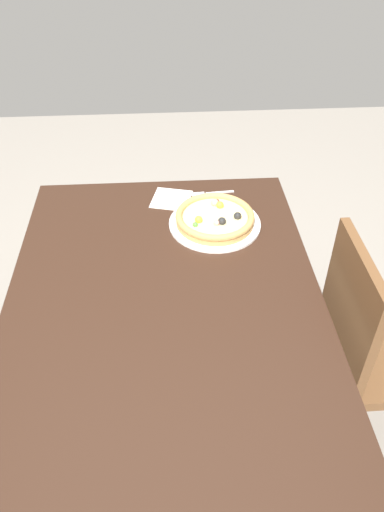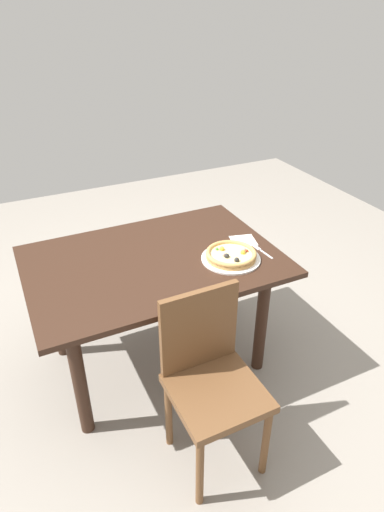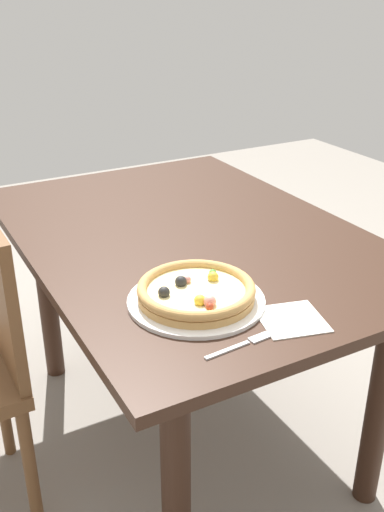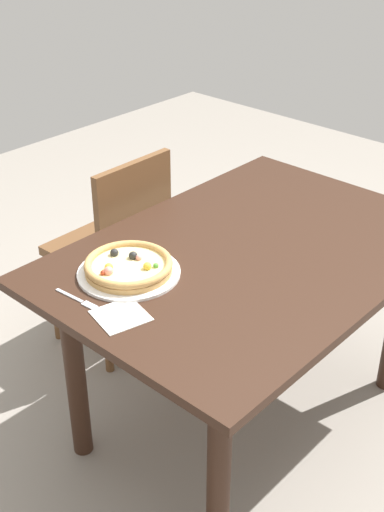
% 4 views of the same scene
% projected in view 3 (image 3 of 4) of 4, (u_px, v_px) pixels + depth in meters
% --- Properties ---
extents(ground_plane, '(6.00, 6.00, 0.00)m').
position_uv_depth(ground_plane, '(189.00, 425.00, 2.09)').
color(ground_plane, gray).
extents(dining_table, '(1.37, 0.95, 0.74)m').
position_uv_depth(dining_table, '(189.00, 265.00, 1.82)').
color(dining_table, '#331E14').
rests_on(dining_table, ground).
extents(plate, '(0.32, 0.32, 0.01)m').
position_uv_depth(plate, '(196.00, 301.00, 1.39)').
color(plate, white).
rests_on(plate, dining_table).
extents(pizza, '(0.28, 0.28, 0.05)m').
position_uv_depth(pizza, '(196.00, 291.00, 1.37)').
color(pizza, tan).
rests_on(pizza, plate).
extents(fork, '(0.03, 0.17, 0.00)m').
position_uv_depth(fork, '(244.00, 344.00, 1.23)').
color(fork, silver).
rests_on(fork, dining_table).
extents(napkin, '(0.17, 0.17, 0.00)m').
position_uv_depth(napkin, '(291.00, 319.00, 1.32)').
color(napkin, white).
rests_on(napkin, dining_table).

